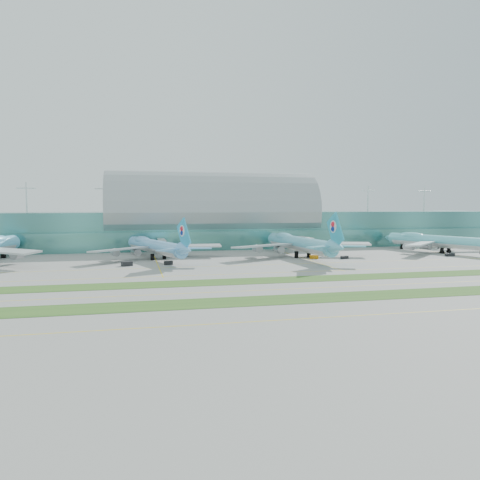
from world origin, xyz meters
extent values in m
plane|color=gray|center=(0.00, 0.00, 0.00)|extent=(700.00, 700.00, 0.00)
cube|color=#3D7A75|center=(0.00, 130.00, 10.00)|extent=(340.00, 42.00, 20.00)
cube|color=#3D7A75|center=(0.00, 106.00, 5.00)|extent=(340.00, 8.00, 10.00)
ellipsoid|color=#9EA5A8|center=(0.00, 130.00, 20.00)|extent=(340.00, 46.20, 16.17)
cylinder|color=white|center=(0.00, 130.00, 28.00)|extent=(0.80, 0.80, 16.00)
cube|color=#B2B7B7|center=(-31.00, 95.00, 5.50)|extent=(3.50, 22.00, 3.00)
cylinder|color=black|center=(-31.00, 85.00, 2.00)|extent=(1.00, 1.00, 4.00)
cube|color=#B2B7B7|center=(44.00, 95.00, 5.50)|extent=(3.50, 22.00, 3.00)
cylinder|color=black|center=(44.00, 85.00, 2.00)|extent=(1.00, 1.00, 4.00)
cube|color=#B2B7B7|center=(119.00, 95.00, 5.50)|extent=(3.50, 22.00, 3.00)
cylinder|color=black|center=(119.00, 85.00, 2.00)|extent=(1.00, 1.00, 4.00)
cube|color=#2D591E|center=(0.00, -28.00, 0.04)|extent=(420.00, 12.00, 0.08)
cube|color=#2D591E|center=(0.00, 2.00, 0.04)|extent=(420.00, 12.00, 0.08)
cube|color=yellow|center=(0.00, -48.00, 0.01)|extent=(420.00, 0.35, 0.01)
cube|color=yellow|center=(0.00, -14.00, 0.01)|extent=(420.00, 0.35, 0.01)
cube|color=yellow|center=(0.00, 18.00, 0.01)|extent=(420.00, 0.35, 0.01)
cube|color=yellow|center=(0.00, 40.00, 0.01)|extent=(420.00, 0.35, 0.01)
cone|color=#70D0F7|center=(-98.81, 99.73, 6.58)|extent=(8.10, 7.32, 6.69)
cube|color=#B8BCBF|center=(-93.29, 57.26, 6.15)|extent=(29.60, 27.53, 1.32)
cylinder|color=gray|center=(-95.91, 64.37, 3.88)|extent=(5.44, 6.82, 3.67)
cylinder|color=black|center=(-102.36, 89.73, 1.62)|extent=(1.94, 1.94, 3.24)
cylinder|color=#6CB3ED|center=(-35.26, 70.54, 5.64)|extent=(23.76, 56.13, 5.73)
ellipsoid|color=#6CB3ED|center=(-40.39, 85.75, 7.21)|extent=(10.73, 18.25, 4.08)
cone|color=#6CB3ED|center=(-45.13, 99.79, 5.64)|extent=(6.91, 6.21, 5.73)
cone|color=#6CB3ED|center=(-24.91, 39.89, 6.75)|extent=(7.82, 9.62, 5.44)
cube|color=#BBBEC2|center=(-50.43, 63.47, 5.27)|extent=(25.57, 23.34, 1.13)
cylinder|color=gray|center=(-48.08, 69.53, 3.33)|extent=(4.60, 5.82, 3.14)
cube|color=#BBBEC2|center=(-18.90, 74.11, 5.27)|extent=(28.09, 8.57, 1.13)
cylinder|color=gray|center=(-24.44, 77.51, 3.33)|extent=(4.60, 5.82, 3.14)
cube|color=#32ABE2|center=(-25.50, 41.65, 12.57)|extent=(4.41, 11.69, 13.32)
cylinder|color=white|center=(-25.80, 42.52, 13.96)|extent=(2.21, 4.47, 4.44)
cylinder|color=black|center=(-42.22, 91.17, 1.39)|extent=(1.66, 1.66, 2.77)
cylinder|color=black|center=(-36.70, 66.15, 1.39)|extent=(1.66, 1.66, 2.77)
cylinder|color=black|center=(-31.45, 67.93, 1.39)|extent=(1.66, 1.66, 2.77)
cylinder|color=#5FB9D2|center=(30.08, 63.95, 6.25)|extent=(11.28, 63.87, 6.36)
ellipsoid|color=#5FB9D2|center=(28.70, 81.69, 8.00)|extent=(7.52, 19.74, 4.53)
cone|color=#5FB9D2|center=(27.42, 98.09, 6.25)|extent=(6.74, 5.61, 6.36)
cone|color=#5FB9D2|center=(32.88, 28.17, 7.48)|extent=(6.74, 9.67, 6.04)
cube|color=#BBBFC2|center=(11.85, 60.47, 5.84)|extent=(30.98, 20.62, 1.25)
cylinder|color=#9B9FA4|center=(16.01, 66.35, 3.69)|extent=(3.91, 5.89, 3.49)
cube|color=#BBBFC2|center=(48.64, 63.34, 5.84)|extent=(31.65, 16.63, 1.25)
cylinder|color=#9B9FA4|center=(43.61, 68.50, 3.69)|extent=(3.91, 5.89, 3.49)
cube|color=#2EAACE|center=(32.72, 30.22, 13.94)|extent=(1.66, 13.48, 14.78)
cylinder|color=white|center=(32.64, 31.24, 15.48)|extent=(1.30, 4.98, 4.92)
cylinder|color=black|center=(28.21, 88.03, 1.54)|extent=(1.85, 1.85, 3.08)
cylinder|color=black|center=(27.34, 59.62, 1.54)|extent=(1.85, 1.85, 3.08)
cylinder|color=black|center=(33.47, 60.10, 1.54)|extent=(1.85, 1.85, 3.08)
cylinder|color=#63CFDB|center=(105.90, 66.83, 5.75)|extent=(25.33, 56.93, 5.84)
ellipsoid|color=#63CFDB|center=(100.34, 82.22, 7.35)|extent=(11.25, 18.59, 4.16)
cone|color=#63CFDB|center=(95.21, 96.43, 5.75)|extent=(7.09, 6.41, 5.84)
cube|color=white|center=(90.59, 59.30, 5.37)|extent=(25.79, 24.14, 1.15)
cylinder|color=#989BA1|center=(92.85, 65.53, 3.39)|extent=(4.77, 5.96, 3.20)
cube|color=white|center=(122.49, 70.82, 5.37)|extent=(28.51, 8.15, 1.15)
cylinder|color=#989BA1|center=(116.77, 74.17, 3.39)|extent=(4.77, 5.96, 3.20)
cylinder|color=black|center=(98.36, 87.71, 1.41)|extent=(1.70, 1.70, 2.83)
cylinder|color=black|center=(104.52, 62.33, 1.41)|extent=(1.70, 1.70, 2.83)
cylinder|color=black|center=(109.84, 64.25, 1.41)|extent=(1.70, 1.70, 2.83)
cube|color=black|center=(-47.34, 48.32, 0.88)|extent=(4.71, 3.49, 1.77)
cube|color=black|center=(-31.11, 48.19, 0.80)|extent=(3.60, 2.13, 1.61)
cube|color=#C3770B|center=(34.05, 55.14, 0.82)|extent=(4.21, 2.95, 1.64)
cube|color=black|center=(47.17, 51.76, 0.65)|extent=(3.91, 2.48, 1.29)
cube|color=black|center=(100.19, 50.58, 0.74)|extent=(4.29, 2.36, 1.48)
camera|label=1|loc=(-44.77, -139.95, 24.11)|focal=35.00mm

